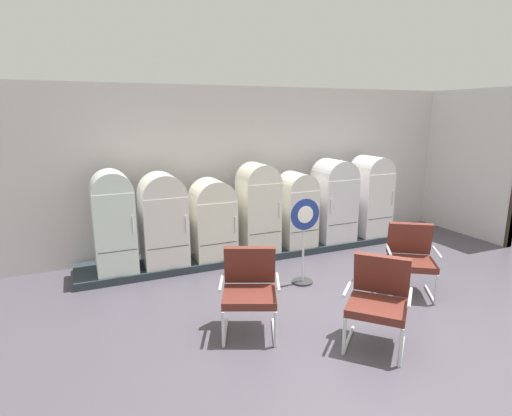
{
  "coord_description": "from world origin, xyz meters",
  "views": [
    {
      "loc": [
        -2.95,
        -3.64,
        2.57
      ],
      "look_at": [
        -0.14,
        2.75,
        0.95
      ],
      "focal_mm": 28.95,
      "sensor_mm": 36.0,
      "label": 1
    }
  ],
  "objects_px": {
    "refrigerator_4": "(297,207)",
    "armchair_right": "(411,255)",
    "refrigerator_6": "(371,193)",
    "refrigerator_0": "(113,218)",
    "refrigerator_5": "(334,198)",
    "refrigerator_3": "(258,205)",
    "refrigerator_2": "(213,217)",
    "refrigerator_1": "(163,217)",
    "armchair_left": "(250,286)",
    "armchair_center": "(378,297)",
    "sign_stand": "(304,242)"
  },
  "relations": [
    {
      "from": "refrigerator_1",
      "to": "armchair_left",
      "type": "bearing_deg",
      "value": -77.22
    },
    {
      "from": "refrigerator_0",
      "to": "armchair_center",
      "type": "xyz_separation_m",
      "value": [
        2.5,
        -3.22,
        -0.4
      ]
    },
    {
      "from": "refrigerator_1",
      "to": "armchair_left",
      "type": "height_order",
      "value": "refrigerator_1"
    },
    {
      "from": "refrigerator_3",
      "to": "refrigerator_0",
      "type": "bearing_deg",
      "value": 179.32
    },
    {
      "from": "refrigerator_1",
      "to": "refrigerator_6",
      "type": "distance_m",
      "value": 4.19
    },
    {
      "from": "refrigerator_3",
      "to": "armchair_center",
      "type": "distance_m",
      "value": 3.21
    },
    {
      "from": "refrigerator_1",
      "to": "refrigerator_6",
      "type": "xyz_separation_m",
      "value": [
        4.19,
        0.02,
        0.06
      ]
    },
    {
      "from": "refrigerator_5",
      "to": "armchair_center",
      "type": "bearing_deg",
      "value": -115.98
    },
    {
      "from": "refrigerator_0",
      "to": "refrigerator_2",
      "type": "relative_size",
      "value": 1.17
    },
    {
      "from": "refrigerator_3",
      "to": "refrigerator_1",
      "type": "bearing_deg",
      "value": 179.58
    },
    {
      "from": "refrigerator_0",
      "to": "refrigerator_2",
      "type": "distance_m",
      "value": 1.61
    },
    {
      "from": "refrigerator_2",
      "to": "refrigerator_3",
      "type": "distance_m",
      "value": 0.86
    },
    {
      "from": "refrigerator_4",
      "to": "refrigerator_0",
      "type": "bearing_deg",
      "value": 179.58
    },
    {
      "from": "armchair_left",
      "to": "refrigerator_2",
      "type": "bearing_deg",
      "value": 82.61
    },
    {
      "from": "refrigerator_0",
      "to": "refrigerator_4",
      "type": "xyz_separation_m",
      "value": [
        3.24,
        -0.02,
        -0.12
      ]
    },
    {
      "from": "refrigerator_2",
      "to": "armchair_right",
      "type": "relative_size",
      "value": 1.34
    },
    {
      "from": "refrigerator_4",
      "to": "armchair_right",
      "type": "height_order",
      "value": "refrigerator_4"
    },
    {
      "from": "refrigerator_1",
      "to": "refrigerator_3",
      "type": "height_order",
      "value": "refrigerator_3"
    },
    {
      "from": "refrigerator_6",
      "to": "refrigerator_5",
      "type": "bearing_deg",
      "value": -179.71
    },
    {
      "from": "refrigerator_6",
      "to": "armchair_right",
      "type": "bearing_deg",
      "value": -115.67
    },
    {
      "from": "armchair_right",
      "to": "armchair_center",
      "type": "xyz_separation_m",
      "value": [
        -1.35,
        -0.91,
        0.0
      ]
    },
    {
      "from": "refrigerator_1",
      "to": "refrigerator_3",
      "type": "distance_m",
      "value": 1.69
    },
    {
      "from": "refrigerator_1",
      "to": "sign_stand",
      "type": "xyz_separation_m",
      "value": [
        1.83,
        -1.4,
        -0.26
      ]
    },
    {
      "from": "refrigerator_0",
      "to": "refrigerator_5",
      "type": "bearing_deg",
      "value": -0.02
    },
    {
      "from": "refrigerator_4",
      "to": "armchair_left",
      "type": "distance_m",
      "value": 3.06
    },
    {
      "from": "refrigerator_5",
      "to": "armchair_right",
      "type": "xyz_separation_m",
      "value": [
        -0.22,
        -2.3,
        -0.39
      ]
    },
    {
      "from": "refrigerator_2",
      "to": "refrigerator_3",
      "type": "xyz_separation_m",
      "value": [
        0.85,
        -0.0,
        0.13
      ]
    },
    {
      "from": "refrigerator_1",
      "to": "armchair_center",
      "type": "distance_m",
      "value": 3.66
    },
    {
      "from": "refrigerator_4",
      "to": "armchair_right",
      "type": "bearing_deg",
      "value": -75.11
    },
    {
      "from": "refrigerator_2",
      "to": "refrigerator_3",
      "type": "relative_size",
      "value": 0.86
    },
    {
      "from": "refrigerator_4",
      "to": "refrigerator_5",
      "type": "relative_size",
      "value": 0.87
    },
    {
      "from": "refrigerator_0",
      "to": "armchair_center",
      "type": "bearing_deg",
      "value": -52.14
    },
    {
      "from": "refrigerator_5",
      "to": "armchair_center",
      "type": "distance_m",
      "value": 3.6
    },
    {
      "from": "refrigerator_5",
      "to": "sign_stand",
      "type": "relative_size",
      "value": 1.18
    },
    {
      "from": "refrigerator_1",
      "to": "armchair_right",
      "type": "distance_m",
      "value": 3.86
    },
    {
      "from": "armchair_right",
      "to": "armchair_center",
      "type": "relative_size",
      "value": 1.0
    },
    {
      "from": "refrigerator_3",
      "to": "armchair_left",
      "type": "bearing_deg",
      "value": -116.2
    },
    {
      "from": "refrigerator_4",
      "to": "armchair_left",
      "type": "relative_size",
      "value": 1.36
    },
    {
      "from": "refrigerator_0",
      "to": "armchair_center",
      "type": "relative_size",
      "value": 1.58
    },
    {
      "from": "refrigerator_0",
      "to": "refrigerator_3",
      "type": "xyz_separation_m",
      "value": [
        2.45,
        -0.03,
        -0.0
      ]
    },
    {
      "from": "refrigerator_4",
      "to": "refrigerator_6",
      "type": "bearing_deg",
      "value": 0.91
    },
    {
      "from": "armchair_center",
      "to": "armchair_left",
      "type": "bearing_deg",
      "value": 144.94
    },
    {
      "from": "armchair_center",
      "to": "sign_stand",
      "type": "bearing_deg",
      "value": 87.26
    },
    {
      "from": "refrigerator_3",
      "to": "refrigerator_5",
      "type": "height_order",
      "value": "refrigerator_3"
    },
    {
      "from": "refrigerator_1",
      "to": "refrigerator_4",
      "type": "relative_size",
      "value": 1.1
    },
    {
      "from": "refrigerator_3",
      "to": "refrigerator_6",
      "type": "distance_m",
      "value": 2.51
    },
    {
      "from": "refrigerator_2",
      "to": "refrigerator_5",
      "type": "height_order",
      "value": "refrigerator_5"
    },
    {
      "from": "refrigerator_3",
      "to": "armchair_right",
      "type": "bearing_deg",
      "value": -58.43
    },
    {
      "from": "refrigerator_5",
      "to": "armchair_left",
      "type": "height_order",
      "value": "refrigerator_5"
    },
    {
      "from": "refrigerator_2",
      "to": "armchair_center",
      "type": "distance_m",
      "value": 3.33
    }
  ]
}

